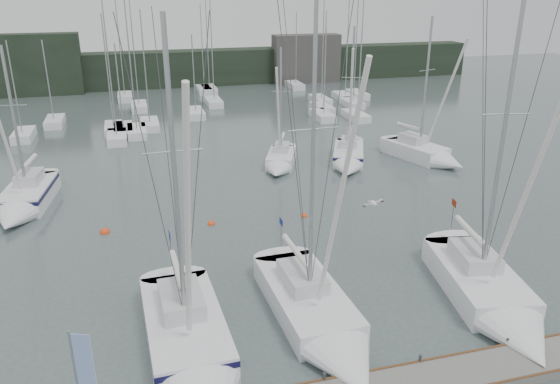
{
  "coord_description": "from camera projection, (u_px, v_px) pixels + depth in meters",
  "views": [
    {
      "loc": [
        -8.01,
        -19.58,
        14.41
      ],
      "look_at": [
        -1.23,
        5.0,
        4.52
      ],
      "focal_mm": 35.0,
      "sensor_mm": 36.0,
      "label": 1
    }
  ],
  "objects": [
    {
      "name": "ground",
      "position": [
        335.0,
        320.0,
        24.79
      ],
      "size": [
        160.0,
        160.0,
        0.0
      ],
      "primitive_type": "plane",
      "color": "#485754",
      "rests_on": "ground"
    },
    {
      "name": "sailboat_mid_d",
      "position": [
        348.0,
        159.0,
        45.47
      ],
      "size": [
        5.45,
        8.42,
        11.91
      ],
      "rotation": [
        0.0,
        0.0,
        -0.41
      ],
      "color": "white",
      "rests_on": "ground"
    },
    {
      "name": "sailboat_mid_e",
      "position": [
        429.0,
        155.0,
        46.21
      ],
      "size": [
        5.01,
        8.11,
        12.67
      ],
      "rotation": [
        0.0,
        0.0,
        0.33
      ],
      "color": "white",
      "rests_on": "ground"
    },
    {
      "name": "buoy_b",
      "position": [
        304.0,
        216.0,
        35.77
      ],
      "size": [
        0.44,
        0.44,
        0.44
      ],
      "primitive_type": "sphere",
      "color": "#EF4415",
      "rests_on": "ground"
    },
    {
      "name": "dock_banner",
      "position": [
        83.0,
        380.0,
        16.75
      ],
      "size": [
        0.63,
        0.26,
        4.35
      ],
      "rotation": [
        0.0,
        0.0,
        -0.34
      ],
      "color": "#999CA1",
      "rests_on": "dock"
    },
    {
      "name": "far_treeline",
      "position": [
        185.0,
        68.0,
        79.62
      ],
      "size": [
        90.0,
        4.0,
        5.0
      ],
      "primitive_type": "cube",
      "color": "black",
      "rests_on": "ground"
    },
    {
      "name": "far_building_right",
      "position": [
        306.0,
        59.0,
        81.91
      ],
      "size": [
        10.0,
        3.0,
        7.0
      ],
      "primitive_type": "cube",
      "color": "#413F3C",
      "rests_on": "ground"
    },
    {
      "name": "far_building_left",
      "position": [
        34.0,
        65.0,
        72.32
      ],
      "size": [
        12.0,
        3.0,
        8.0
      ],
      "primitive_type": "cube",
      "color": "black",
      "rests_on": "ground"
    },
    {
      "name": "seagull",
      "position": [
        373.0,
        203.0,
        21.21
      ],
      "size": [
        0.95,
        0.47,
        0.19
      ],
      "rotation": [
        0.0,
        0.0,
        0.34
      ],
      "color": "silver",
      "rests_on": "ground"
    },
    {
      "name": "sailboat_mid_a",
      "position": [
        23.0,
        202.0,
        36.33
      ],
      "size": [
        3.74,
        8.69,
        11.58
      ],
      "rotation": [
        0.0,
        0.0,
        -0.12
      ],
      "color": "white",
      "rests_on": "ground"
    },
    {
      "name": "sailboat_near_right",
      "position": [
        495.0,
        303.0,
        25.03
      ],
      "size": [
        5.0,
        10.59,
        15.35
      ],
      "rotation": [
        0.0,
        0.0,
        -0.19
      ],
      "color": "white",
      "rests_on": "ground"
    },
    {
      "name": "sailboat_near_center",
      "position": [
        324.0,
        327.0,
        23.43
      ],
      "size": [
        3.46,
        10.7,
        15.06
      ],
      "rotation": [
        0.0,
        0.0,
        0.04
      ],
      "color": "white",
      "rests_on": "ground"
    },
    {
      "name": "buoy_c",
      "position": [
        105.0,
        232.0,
        33.45
      ],
      "size": [
        0.6,
        0.6,
        0.6
      ],
      "primitive_type": "sphere",
      "color": "#EF4415",
      "rests_on": "ground"
    },
    {
      "name": "sailboat_near_left",
      "position": [
        192.0,
        355.0,
        21.49
      ],
      "size": [
        3.55,
        10.58,
        14.56
      ],
      "rotation": [
        0.0,
        0.0,
        0.04
      ],
      "color": "white",
      "rests_on": "ground"
    },
    {
      "name": "mast_forest",
      "position": [
        198.0,
        109.0,
        63.58
      ],
      "size": [
        51.0,
        26.92,
        14.72
      ],
      "color": "white",
      "rests_on": "ground"
    },
    {
      "name": "sailboat_mid_c",
      "position": [
        280.0,
        163.0,
        44.6
      ],
      "size": [
        4.32,
        6.68,
        10.3
      ],
      "rotation": [
        0.0,
        0.0,
        -0.38
      ],
      "color": "white",
      "rests_on": "ground"
    },
    {
      "name": "buoy_a",
      "position": [
        211.0,
        224.0,
        34.6
      ],
      "size": [
        0.48,
        0.48,
        0.48
      ],
      "primitive_type": "sphere",
      "color": "#EF4415",
      "rests_on": "ground"
    }
  ]
}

